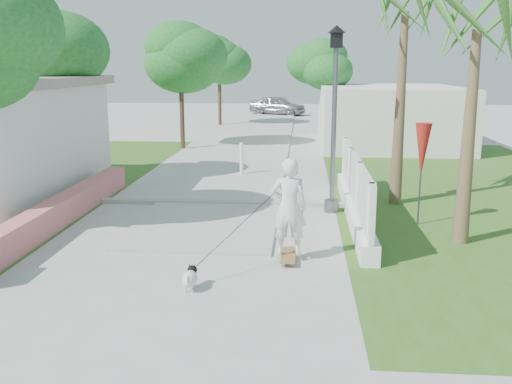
# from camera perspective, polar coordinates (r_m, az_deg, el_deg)

# --- Properties ---
(ground) EXTENTS (90.00, 90.00, 0.00)m
(ground) POSITION_cam_1_polar(r_m,az_deg,el_deg) (9.21, -9.33, -10.22)
(ground) COLOR #B7B7B2
(ground) RESTS_ON ground
(path_strip) EXTENTS (3.20, 36.00, 0.06)m
(path_strip) POSITION_cam_1_polar(r_m,az_deg,el_deg) (28.53, 0.27, 5.54)
(path_strip) COLOR #B7B7B2
(path_strip) RESTS_ON ground
(curb) EXTENTS (6.50, 0.25, 0.10)m
(curb) POSITION_cam_1_polar(r_m,az_deg,el_deg) (14.81, -3.83, -1.07)
(curb) COLOR #999993
(curb) RESTS_ON ground
(grass_right) EXTENTS (8.00, 20.00, 0.01)m
(grass_right) POSITION_cam_1_polar(r_m,az_deg,el_deg) (17.31, 20.81, -0.03)
(grass_right) COLOR #355E1D
(grass_right) RESTS_ON ground
(pink_wall) EXTENTS (0.45, 8.20, 0.80)m
(pink_wall) POSITION_cam_1_polar(r_m,az_deg,el_deg) (13.37, -19.56, -2.13)
(pink_wall) COLOR #D66D71
(pink_wall) RESTS_ON ground
(lattice_fence) EXTENTS (0.35, 7.00, 1.50)m
(lattice_fence) POSITION_cam_1_polar(r_m,az_deg,el_deg) (13.63, 9.80, -0.31)
(lattice_fence) COLOR white
(lattice_fence) RESTS_ON ground
(building_right) EXTENTS (6.00, 8.00, 2.60)m
(building_right) POSITION_cam_1_polar(r_m,az_deg,el_deg) (26.61, 13.05, 7.46)
(building_right) COLOR silver
(building_right) RESTS_ON ground
(street_lamp) EXTENTS (0.44, 0.44, 4.44)m
(street_lamp) POSITION_cam_1_polar(r_m,az_deg,el_deg) (13.79, 7.83, 7.84)
(street_lamp) COLOR #59595E
(street_lamp) RESTS_ON ground
(bollard) EXTENTS (0.14, 0.14, 1.09)m
(bollard) POSITION_cam_1_polar(r_m,az_deg,el_deg) (18.57, -1.45, 3.43)
(bollard) COLOR white
(bollard) RESTS_ON ground
(patio_umbrella) EXTENTS (0.36, 0.36, 2.30)m
(patio_umbrella) POSITION_cam_1_polar(r_m,az_deg,el_deg) (13.14, 16.29, 3.96)
(patio_umbrella) COLOR #59595E
(patio_umbrella) RESTS_ON ground
(tree_left_mid) EXTENTS (3.20, 3.20, 4.85)m
(tree_left_mid) POSITION_cam_1_polar(r_m,az_deg,el_deg) (18.36, -20.35, 11.69)
(tree_left_mid) COLOR #4C3826
(tree_left_mid) RESTS_ON ground
(tree_path_left) EXTENTS (3.40, 3.40, 5.23)m
(tree_path_left) POSITION_cam_1_polar(r_m,az_deg,el_deg) (24.74, -7.53, 13.15)
(tree_path_left) COLOR #4C3826
(tree_path_left) RESTS_ON ground
(tree_path_right) EXTENTS (3.00, 3.00, 4.79)m
(tree_path_right) POSITION_cam_1_polar(r_m,az_deg,el_deg) (28.23, 6.96, 12.43)
(tree_path_right) COLOR #4C3826
(tree_path_right) RESTS_ON ground
(tree_path_far) EXTENTS (3.20, 3.20, 5.17)m
(tree_path_far) POSITION_cam_1_polar(r_m,az_deg,el_deg) (34.56, -3.67, 13.06)
(tree_path_far) COLOR #4C3826
(tree_path_far) RESTS_ON ground
(palm_far) EXTENTS (1.80, 1.80, 5.30)m
(palm_far) POSITION_cam_1_polar(r_m,az_deg,el_deg) (14.96, 14.63, 15.82)
(palm_far) COLOR brown
(palm_far) RESTS_ON ground
(palm_near) EXTENTS (1.80, 1.80, 4.70)m
(palm_near) POSITION_cam_1_polar(r_m,az_deg,el_deg) (11.89, 21.16, 13.75)
(palm_near) COLOR brown
(palm_near) RESTS_ON ground
(skateboarder) EXTENTS (1.88, 1.85, 1.92)m
(skateboarder) POSITION_cam_1_polar(r_m,az_deg,el_deg) (9.98, -0.82, -3.25)
(skateboarder) COLOR olive
(skateboarder) RESTS_ON ground
(dog) EXTENTS (0.25, 0.55, 0.38)m
(dog) POSITION_cam_1_polar(r_m,az_deg,el_deg) (9.33, -6.60, -8.50)
(dog) COLOR silver
(dog) RESTS_ON ground
(parked_car) EXTENTS (4.34, 2.95, 1.37)m
(parked_car) POSITION_cam_1_polar(r_m,az_deg,el_deg) (41.39, 2.18, 8.66)
(parked_car) COLOR #999BA1
(parked_car) RESTS_ON ground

